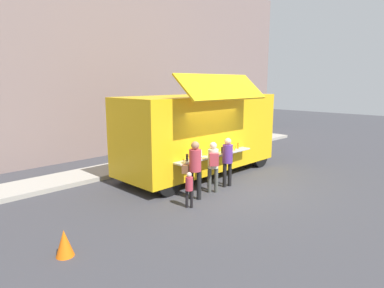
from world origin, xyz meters
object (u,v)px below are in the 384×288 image
object	(u,v)px
trash_bin	(221,141)
customer_front_ordering	(228,158)
customer_rear_waiting	(195,165)
traffic_cone_orange	(64,243)
food_truck_main	(200,132)
customer_mid_with_backpack	(213,162)
child_near_queue	(189,187)

from	to	relation	value
trash_bin	customer_front_ordering	size ratio (longest dim) A/B	0.56
customer_front_ordering	customer_rear_waiting	size ratio (longest dim) A/B	0.94
trash_bin	customer_rear_waiting	bearing A→B (deg)	-146.28
traffic_cone_orange	food_truck_main	bearing A→B (deg)	19.62
customer_mid_with_backpack	child_near_queue	xyz separation A→B (m)	(-1.41, -0.36, -0.38)
trash_bin	child_near_queue	world-z (taller)	child_near_queue
customer_rear_waiting	food_truck_main	bearing A→B (deg)	3.64
customer_rear_waiting	child_near_queue	distance (m)	0.82
food_truck_main	customer_front_ordering	size ratio (longest dim) A/B	3.90
customer_mid_with_backpack	customer_rear_waiting	xyz separation A→B (m)	(-0.82, 0.01, 0.05)
trash_bin	customer_front_ordering	xyz separation A→B (m)	(-4.54, -4.04, 0.52)
child_near_queue	customer_rear_waiting	bearing A→B (deg)	-6.78
customer_mid_with_backpack	food_truck_main	bearing A→B (deg)	6.47
food_truck_main	child_near_queue	xyz separation A→B (m)	(-2.72, -2.17, -1.00)
food_truck_main	customer_rear_waiting	xyz separation A→B (m)	(-2.13, -1.80, -0.58)
trash_bin	customer_mid_with_backpack	size ratio (longest dim) A/B	0.57
food_truck_main	child_near_queue	size ratio (longest dim) A/B	6.30
customer_mid_with_backpack	customer_front_ordering	bearing A→B (deg)	-41.37
traffic_cone_orange	customer_front_ordering	xyz separation A→B (m)	(5.79, 0.53, 0.70)
trash_bin	customer_mid_with_backpack	distance (m)	6.78
customer_front_ordering	child_near_queue	world-z (taller)	customer_front_ordering
trash_bin	customer_mid_with_backpack	xyz separation A→B (m)	(-5.35, -4.12, 0.52)
traffic_cone_orange	customer_mid_with_backpack	xyz separation A→B (m)	(4.98, 0.44, 0.71)
traffic_cone_orange	customer_front_ordering	distance (m)	5.86
traffic_cone_orange	trash_bin	distance (m)	11.29
customer_mid_with_backpack	child_near_queue	distance (m)	1.51
customer_mid_with_backpack	child_near_queue	size ratio (longest dim) A/B	1.59
traffic_cone_orange	trash_bin	xyz separation A→B (m)	(10.33, 4.56, 0.19)
traffic_cone_orange	customer_rear_waiting	distance (m)	4.25
traffic_cone_orange	trash_bin	size ratio (longest dim) A/B	0.60
customer_mid_with_backpack	customer_rear_waiting	size ratio (longest dim) A/B	0.92
traffic_cone_orange	customer_rear_waiting	world-z (taller)	customer_rear_waiting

